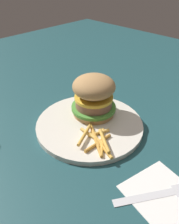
{
  "coord_description": "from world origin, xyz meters",
  "views": [
    {
      "loc": [
        0.31,
        0.31,
        0.34
      ],
      "look_at": [
        0.01,
        0.01,
        0.04
      ],
      "focal_mm": 36.02,
      "sensor_mm": 36.0,
      "label": 1
    }
  ],
  "objects_px": {
    "napkin": "(161,194)",
    "fork": "(162,193)",
    "plate": "(90,124)",
    "sandwich": "(94,95)",
    "fries_pile": "(97,139)"
  },
  "relations": [
    {
      "from": "napkin",
      "to": "fork",
      "type": "relative_size",
      "value": 0.72
    },
    {
      "from": "plate",
      "to": "fork",
      "type": "bearing_deg",
      "value": 77.94
    },
    {
      "from": "sandwich",
      "to": "fries_pile",
      "type": "bearing_deg",
      "value": 47.4
    },
    {
      "from": "fries_pile",
      "to": "plate",
      "type": "bearing_deg",
      "value": -122.1
    },
    {
      "from": "fries_pile",
      "to": "napkin",
      "type": "bearing_deg",
      "value": 85.57
    },
    {
      "from": "sandwich",
      "to": "fries_pile",
      "type": "xyz_separation_m",
      "value": [
        0.07,
        0.08,
        -0.05
      ]
    },
    {
      "from": "sandwich",
      "to": "fork",
      "type": "xyz_separation_m",
      "value": [
        0.08,
        0.24,
        -0.06
      ]
    },
    {
      "from": "napkin",
      "to": "fork",
      "type": "xyz_separation_m",
      "value": [
        -0.0,
        0.0,
        0.0
      ]
    },
    {
      "from": "fries_pile",
      "to": "fork",
      "type": "bearing_deg",
      "value": 86.06
    },
    {
      "from": "fries_pile",
      "to": "sandwich",
      "type": "bearing_deg",
      "value": -132.6
    },
    {
      "from": "plate",
      "to": "napkin",
      "type": "relative_size",
      "value": 2.29
    },
    {
      "from": "sandwich",
      "to": "plate",
      "type": "bearing_deg",
      "value": 29.67
    },
    {
      "from": "napkin",
      "to": "fork",
      "type": "height_order",
      "value": "fork"
    },
    {
      "from": "fries_pile",
      "to": "fork",
      "type": "xyz_separation_m",
      "value": [
        0.01,
        0.16,
        -0.01
      ]
    },
    {
      "from": "plate",
      "to": "sandwich",
      "type": "bearing_deg",
      "value": -150.33
    }
  ]
}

